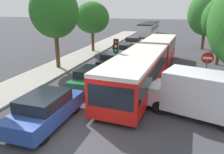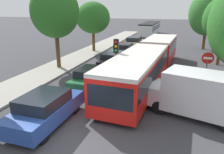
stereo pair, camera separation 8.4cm
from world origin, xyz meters
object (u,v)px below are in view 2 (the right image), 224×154
queued_car_tan (134,42)px  tree_right_mid (224,21)px  queued_car_green (91,78)px  tree_left_mid (55,12)px  queued_car_black (113,60)px  queued_car_white (124,50)px  queued_car_blue (45,109)px  white_van (202,94)px  city_bus_rear (150,28)px  traffic_light (116,53)px  tree_right_far (207,14)px  no_entry_sign (206,68)px  articulated_bus (149,60)px  tree_left_far (93,19)px

queued_car_tan → tree_right_mid: (9.65, -6.61, 3.40)m
queued_car_green → tree_left_mid: tree_left_mid is taller
queued_car_black → queued_car_white: size_ratio=0.93×
queued_car_blue → queued_car_black: size_ratio=1.10×
queued_car_green → queued_car_tan: 16.07m
queued_car_black → queued_car_tan: 10.61m
queued_car_black → white_van: white_van is taller
queued_car_tan → queued_car_white: bearing=-179.3°
city_bus_rear → queued_car_blue: (-0.00, -36.07, -0.65)m
traffic_light → tree_right_far: bearing=152.8°
city_bus_rear → traffic_light: (1.86, -30.49, 1.07)m
queued_car_white → no_entry_sign: size_ratio=1.55×
articulated_bus → city_bus_rear: size_ratio=1.46×
tree_right_mid → tree_left_far: bearing=169.7°
city_bus_rear → white_van: 33.90m
tree_left_far → tree_right_far: tree_right_far is taller
articulated_bus → queued_car_blue: 9.54m
articulated_bus → tree_right_far: (5.25, 14.36, 3.14)m
city_bus_rear → tree_right_far: (8.86, -12.90, 3.14)m
tree_left_far → queued_car_black: bearing=-55.4°
queued_car_black → city_bus_rear: bearing=1.2°
articulated_bus → city_bus_rear: (-3.61, 27.26, -0.01)m
queued_car_blue → traffic_light: size_ratio=1.31×
tree_right_mid → tree_left_mid: bearing=-157.9°
queued_car_white → no_entry_sign: (7.65, -9.78, 1.11)m
traffic_light → tree_right_far: 19.04m
queued_car_tan → city_bus_rear: bearing=0.7°
white_van → tree_right_far: 20.60m
queued_car_black → queued_car_tan: bearing=1.9°
city_bus_rear → tree_left_far: size_ratio=1.92×
queued_car_black → tree_left_far: (-4.50, 6.53, 3.32)m
traffic_light → tree_left_far: 13.37m
queued_car_blue → tree_left_mid: 10.93m
queued_car_blue → no_entry_sign: 9.54m
articulated_bus → tree_left_far: (-8.07, 8.45, 2.60)m
queued_car_green → tree_right_mid: tree_right_mid is taller
articulated_bus → city_bus_rear: 27.49m
city_bus_rear → tree_right_far: 15.96m
queued_car_green → tree_right_far: tree_right_far is taller
no_entry_sign → white_van: bearing=-7.8°
queued_car_green → no_entry_sign: bearing=-84.7°
no_entry_sign → tree_right_mid: tree_right_mid is taller
tree_left_far → tree_right_far: size_ratio=0.82×
tree_left_far → traffic_light: bearing=-61.6°
articulated_bus → tree_right_far: size_ratio=2.30×
traffic_light → queued_car_tan: bearing=-178.3°
white_van → tree_left_far: tree_left_far is taller
queued_car_black → queued_car_tan: size_ratio=0.92×
queued_car_black → white_van: 10.54m
queued_car_blue → tree_left_mid: size_ratio=0.61×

